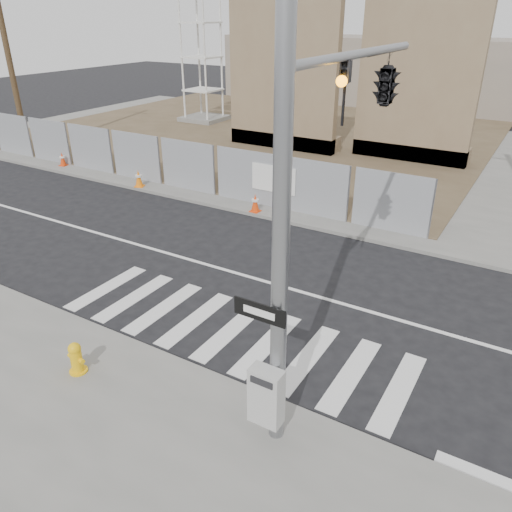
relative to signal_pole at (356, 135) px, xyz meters
The scene contains 12 objects.
ground 5.77m from the signal_pole, 140.66° to the left, with size 100.00×100.00×0.00m, color black.
sidewalk_far 16.91m from the signal_pole, 98.84° to the left, with size 50.00×20.00×0.12m, color slate.
signal_pole is the anchor object (origin of this frame).
chain_link_fence 14.80m from the signal_pole, 150.58° to the left, with size 24.60×0.04×2.00m, color gray.
concrete_wall_left 17.92m from the signal_pole, 122.11° to the left, with size 6.00×1.30×8.00m.
concrete_wall_right 16.46m from the signal_pole, 100.52° to the left, with size 5.50×1.30×8.00m.
utility_pole_left 21.84m from the signal_pole, 159.79° to the left, with size 1.60×0.28×10.00m.
fire_hydrant 6.94m from the signal_pole, 141.65° to the right, with size 0.44×0.44×0.70m.
traffic_cone_a 18.66m from the signal_pole, 158.07° to the left, with size 0.36×0.36×0.65m.
traffic_cone_b 13.80m from the signal_pole, 151.45° to the left, with size 0.48×0.48×0.71m.
traffic_cone_c 11.25m from the signal_pole, 134.22° to the left, with size 0.50×0.50×0.76m.
traffic_cone_d 9.60m from the signal_pole, 132.98° to the left, with size 0.36×0.36×0.68m.
Camera 1 is at (5.51, -10.51, 6.73)m, focal length 35.00 mm.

